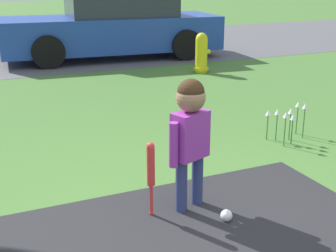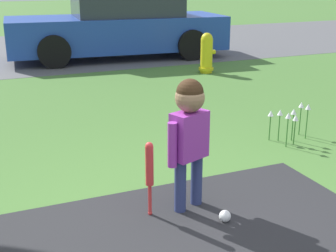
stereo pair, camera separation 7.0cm
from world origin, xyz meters
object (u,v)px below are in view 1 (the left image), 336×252
(child, at_px, (190,126))
(parked_car, at_px, (113,27))
(sports_ball, at_px, (226,216))
(baseball_bat, at_px, (151,169))
(fire_hydrant, at_px, (201,53))

(child, height_order, parked_car, parked_car)
(sports_ball, bearing_deg, parked_car, 78.53)
(baseball_bat, bearing_deg, sports_ball, -33.40)
(baseball_bat, bearing_deg, parked_car, 74.26)
(sports_ball, relative_size, fire_hydrant, 0.12)
(child, bearing_deg, baseball_bat, 159.44)
(sports_ball, bearing_deg, baseball_bat, 146.60)
(child, distance_m, sports_ball, 0.70)
(sports_ball, xyz_separation_m, fire_hydrant, (2.37, 4.83, 0.31))
(child, height_order, sports_ball, child)
(sports_ball, bearing_deg, fire_hydrant, 63.87)
(fire_hydrant, xyz_separation_m, parked_car, (-0.94, 2.20, 0.30))
(child, distance_m, parked_car, 6.90)
(fire_hydrant, height_order, parked_car, parked_car)
(sports_ball, distance_m, parked_car, 7.20)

